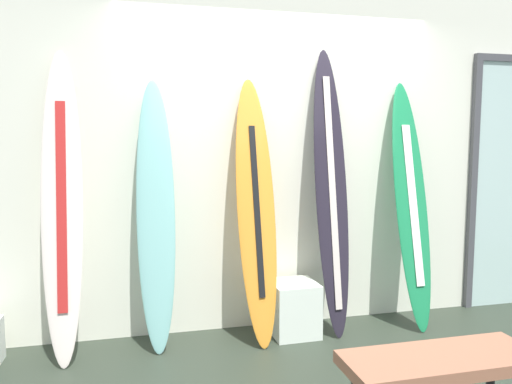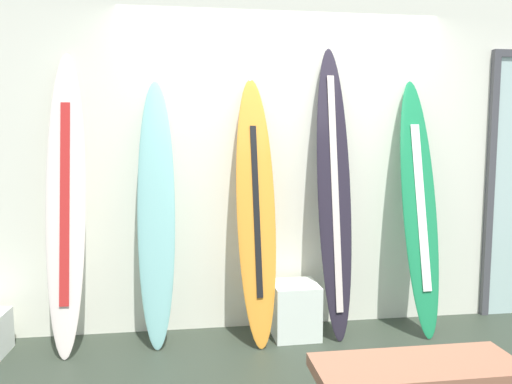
# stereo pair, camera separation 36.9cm
# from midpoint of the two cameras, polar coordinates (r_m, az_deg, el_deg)

# --- Properties ---
(wall_back) EXTENTS (7.20, 0.20, 2.80)m
(wall_back) POSITION_cam_midpoint_polar(r_m,az_deg,el_deg) (4.07, 5.40, 4.42)
(wall_back) COLOR silver
(wall_back) RESTS_ON ground
(surfboard_ivory) EXTENTS (0.28, 0.46, 2.14)m
(surfboard_ivory) POSITION_cam_midpoint_polar(r_m,az_deg,el_deg) (3.69, -18.31, -1.47)
(surfboard_ivory) COLOR silver
(surfboard_ivory) RESTS_ON ground
(surfboard_seafoam) EXTENTS (0.28, 0.38, 1.95)m
(surfboard_seafoam) POSITION_cam_midpoint_polar(r_m,az_deg,el_deg) (3.67, -8.53, -2.72)
(surfboard_seafoam) COLOR #7DBDB8
(surfboard_seafoam) RESTS_ON ground
(surfboard_sunset) EXTENTS (0.32, 0.49, 1.97)m
(surfboard_sunset) POSITION_cam_midpoint_polar(r_m,az_deg,el_deg) (3.70, 2.87, -2.39)
(surfboard_sunset) COLOR orange
(surfboard_sunset) RESTS_ON ground
(surfboard_charcoal) EXTENTS (0.28, 0.44, 2.22)m
(surfboard_charcoal) POSITION_cam_midpoint_polar(r_m,az_deg,el_deg) (3.87, 11.65, -0.33)
(surfboard_charcoal) COLOR #241F2B
(surfboard_charcoal) RESTS_ON ground
(surfboard_emerald) EXTENTS (0.31, 0.50, 1.98)m
(surfboard_emerald) POSITION_cam_midpoint_polar(r_m,az_deg,el_deg) (4.14, 20.66, -1.81)
(surfboard_emerald) COLOR #1C834D
(surfboard_emerald) RESTS_ON ground
(display_block_center) EXTENTS (0.35, 0.35, 0.41)m
(display_block_center) POSITION_cam_midpoint_polar(r_m,az_deg,el_deg) (3.96, 7.21, -13.25)
(display_block_center) COLOR silver
(display_block_center) RESTS_ON ground
(bench) EXTENTS (0.97, 0.36, 0.49)m
(bench) POSITION_cam_midpoint_polar(r_m,az_deg,el_deg) (2.63, 22.04, -18.99)
(bench) COLOR #955E45
(bench) RESTS_ON ground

